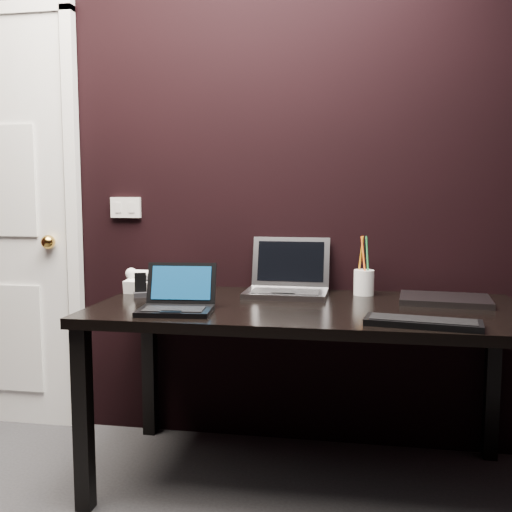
% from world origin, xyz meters
% --- Properties ---
extents(wall_back, '(4.00, 0.00, 4.00)m').
position_xyz_m(wall_back, '(0.00, 1.80, 1.30)').
color(wall_back, black).
rests_on(wall_back, ground).
extents(wall_switch, '(0.15, 0.02, 0.10)m').
position_xyz_m(wall_switch, '(-0.62, 1.79, 1.12)').
color(wall_switch, silver).
rests_on(wall_switch, wall_back).
extents(desk, '(1.70, 0.80, 0.74)m').
position_xyz_m(desk, '(0.30, 1.40, 0.66)').
color(desk, black).
rests_on(desk, ground).
extents(netbook, '(0.29, 0.27, 0.17)m').
position_xyz_m(netbook, '(-0.18, 1.19, 0.78)').
color(netbook, black).
rests_on(netbook, desk).
extents(silver_laptop, '(0.36, 0.33, 0.25)m').
position_xyz_m(silver_laptop, '(0.19, 1.63, 0.79)').
color(silver_laptop, '#9F9EA4').
rests_on(silver_laptop, desk).
extents(ext_keyboard, '(0.40, 0.19, 0.02)m').
position_xyz_m(ext_keyboard, '(0.72, 1.10, 0.75)').
color(ext_keyboard, black).
rests_on(ext_keyboard, desk).
extents(closed_laptop, '(0.38, 0.29, 0.02)m').
position_xyz_m(closed_laptop, '(0.85, 1.56, 0.75)').
color(closed_laptop, gray).
rests_on(closed_laptop, desk).
extents(desk_phone, '(0.24, 0.19, 0.12)m').
position_xyz_m(desk_phone, '(-0.43, 1.60, 0.78)').
color(desk_phone, white).
rests_on(desk_phone, desk).
extents(mobile_phone, '(0.07, 0.07, 0.10)m').
position_xyz_m(mobile_phone, '(-0.43, 1.47, 0.78)').
color(mobile_phone, black).
rests_on(mobile_phone, desk).
extents(pen_cup, '(0.10, 0.10, 0.26)m').
position_xyz_m(pen_cup, '(0.53, 1.68, 0.80)').
color(pen_cup, white).
rests_on(pen_cup, desk).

